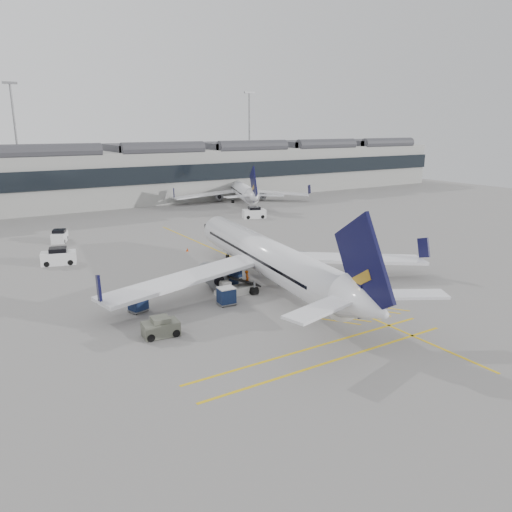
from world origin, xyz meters
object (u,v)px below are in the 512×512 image
belt_loader (234,289)px  pushback_tug (161,328)px  airliner_main (269,258)px  ramp_agent_a (247,279)px  baggage_cart_a (228,278)px  ramp_agent_b (221,277)px

belt_loader → pushback_tug: bearing=-147.2°
airliner_main → ramp_agent_a: size_ratio=20.07×
airliner_main → belt_loader: airliner_main is taller
airliner_main → baggage_cart_a: bearing=160.3°
pushback_tug → baggage_cart_a: bearing=42.4°
airliner_main → pushback_tug: airliner_main is taller
airliner_main → ramp_agent_a: (-2.26, 0.64, -2.08)m
belt_loader → ramp_agent_a: (2.06, 0.82, 0.41)m
airliner_main → pushback_tug: bearing=-149.4°
ramp_agent_a → ramp_agent_b: (-1.89, 2.26, -0.02)m
baggage_cart_a → pushback_tug: bearing=-165.0°
baggage_cart_a → airliner_main: bearing=-49.6°
baggage_cart_a → pushback_tug: (-10.57, -7.92, -0.31)m
belt_loader → ramp_agent_a: ramp_agent_a is taller
ramp_agent_b → belt_loader: bearing=71.5°
belt_loader → baggage_cart_a: 2.27m
baggage_cart_a → pushback_tug: size_ratio=0.75×
ramp_agent_b → pushback_tug: bearing=25.7°
ramp_agent_b → baggage_cart_a: bearing=98.6°
belt_loader → baggage_cart_a: belt_loader is taller
airliner_main → belt_loader: size_ratio=8.23×
airliner_main → ramp_agent_a: bearing=172.3°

